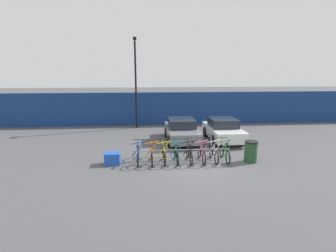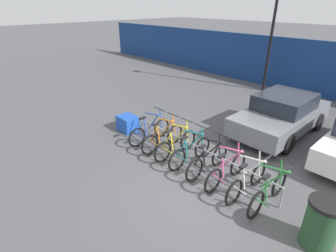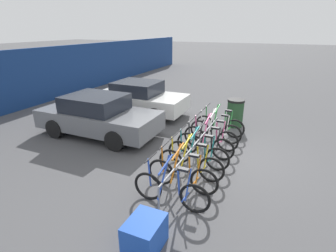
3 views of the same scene
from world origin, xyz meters
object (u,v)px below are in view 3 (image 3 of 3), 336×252
bicycle_blue (170,190)px  bicycle_orange (182,175)px  bicycle_pink (210,137)px  trash_bin (235,113)px  bicycle_teal (198,154)px  bicycle_green (219,125)px  bicycle_yellow (190,164)px  cargo_crate (145,234)px  bike_rack (196,145)px  bicycle_white (215,131)px  car_grey (98,116)px  car_white (139,98)px  bicycle_black (205,145)px

bicycle_blue → bicycle_orange: (0.65, 0.00, 0.00)m
bicycle_orange → bicycle_pink: size_ratio=1.00×
trash_bin → bicycle_teal: bearing=175.2°
bicycle_green → bicycle_yellow: bearing=-178.0°
bicycle_yellow → trash_bin: 4.16m
bicycle_orange → trash_bin: 4.74m
bicycle_pink → cargo_crate: size_ratio=2.44×
bicycle_pink → bike_rack: bearing=171.3°
bicycle_orange → bicycle_white: 3.00m
car_grey → cargo_crate: (-3.79, -3.88, -0.42)m
bicycle_blue → bicycle_orange: size_ratio=1.00×
bicycle_yellow → trash_bin: bearing=-7.7°
trash_bin → bicycle_orange: bearing=176.4°
car_white → cargo_crate: car_white is taller
bicycle_yellow → bicycle_pink: (1.82, 0.00, 0.00)m
bicycle_yellow → bicycle_teal: same height
bike_rack → bicycle_orange: bearing=-174.2°
car_grey → car_white: same height
bicycle_orange → bicycle_yellow: (0.59, 0.00, 0.00)m
bicycle_black → bicycle_white: 1.20m
bicycle_teal → bicycle_green: (2.38, 0.00, 0.00)m
bicycle_green → car_white: 3.86m
bicycle_teal → bicycle_white: bearing=-3.2°
bicycle_black → bicycle_green: size_ratio=1.00×
bicycle_yellow → bicycle_black: (1.22, 0.00, 0.00)m
bike_rack → bicycle_white: (1.55, -0.15, -0.12)m
car_white → cargo_crate: (-6.40, -3.77, -0.41)m
bicycle_teal → bicycle_white: (1.83, 0.00, 0.00)m
bicycle_orange → bicycle_teal: bearing=-1.5°
car_grey → bike_rack: bearing=-97.7°
bicycle_yellow → trash_bin: size_ratio=1.66×
bicycle_white → car_grey: car_grey is taller
bicycle_teal → bicycle_orange: bearing=176.8°
car_grey → trash_bin: car_grey is taller
bicycle_teal → bicycle_pink: size_ratio=1.00×
bicycle_orange → bicycle_black: size_ratio=1.00×
cargo_crate → car_white: bearing=30.5°
bicycle_orange → bicycle_green: 3.55m
bicycle_black → bicycle_yellow: bearing=178.2°
bicycle_yellow → cargo_crate: size_ratio=2.44×
bicycle_teal → bicycle_green: size_ratio=1.00×
bicycle_pink → trash_bin: bearing=-7.2°
trash_bin → bicycle_green: bearing=165.7°
cargo_crate → bicycle_yellow: bearing=1.2°
bicycle_blue → bicycle_yellow: size_ratio=1.00×
bike_rack → bicycle_yellow: bearing=-170.3°
bike_rack → bicycle_green: (2.10, -0.15, -0.12)m
bicycle_blue → car_white: (5.20, 3.72, 0.31)m
bicycle_white → car_grey: size_ratio=0.41×
car_white → cargo_crate: size_ratio=5.61×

